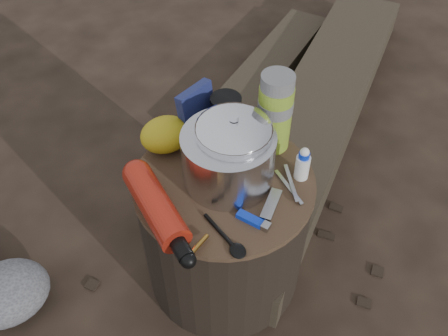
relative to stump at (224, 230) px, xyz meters
name	(u,v)px	position (x,y,z in m)	size (l,w,h in m)	color
ground	(224,269)	(0.00, 0.00, -0.22)	(60.00, 60.00, 0.00)	black
stump	(224,230)	(0.00, 0.00, 0.00)	(0.47, 0.47, 0.43)	black
log_main	(318,113)	(0.64, 0.46, -0.14)	(0.31, 1.81, 0.15)	#342C20
log_small	(265,73)	(0.60, 0.83, -0.17)	(0.19, 1.06, 0.09)	#342C20
foil_windscreen	(228,158)	(0.01, 0.01, 0.29)	(0.23, 0.23, 0.14)	silver
camping_pot	(233,147)	(0.03, 0.01, 0.31)	(0.18, 0.18, 0.18)	white
fuel_bottle	(156,206)	(-0.19, -0.04, 0.25)	(0.08, 0.31, 0.08)	#A92314
thermos	(275,113)	(0.18, 0.07, 0.33)	(0.09, 0.09, 0.23)	olive
travel_mug	(226,116)	(0.08, 0.16, 0.28)	(0.08, 0.08, 0.12)	black
stuff_sack	(165,135)	(-0.09, 0.18, 0.26)	(0.14, 0.11, 0.09)	gold
food_pouch	(197,112)	(0.01, 0.20, 0.29)	(0.12, 0.03, 0.15)	navy
lighter	(250,219)	(0.00, -0.14, 0.22)	(0.02, 0.09, 0.02)	#0E2FC5
multitool	(271,205)	(0.07, -0.13, 0.22)	(0.03, 0.10, 0.01)	#A4A3A8
pot_grabber	(289,186)	(0.14, -0.09, 0.22)	(0.03, 0.13, 0.01)	#A4A3A8
spork	(220,231)	(-0.08, -0.15, 0.22)	(0.03, 0.14, 0.01)	black
squeeze_bottle	(303,165)	(0.19, -0.07, 0.26)	(0.04, 0.04, 0.09)	white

